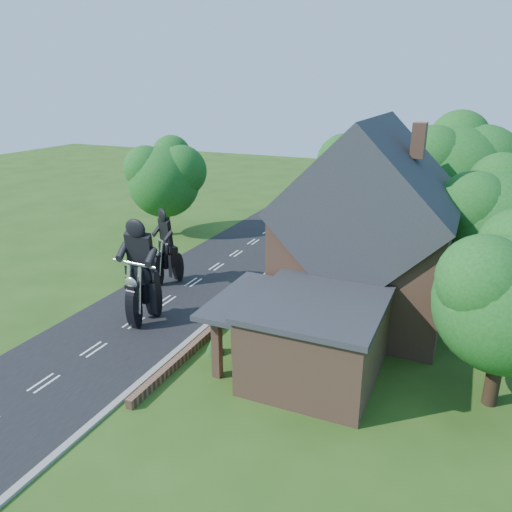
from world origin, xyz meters
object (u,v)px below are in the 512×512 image
at_px(motorcycle_follow, 168,272).
at_px(motorcycle_lead, 144,307).
at_px(garden_wall, 250,297).
at_px(house, 368,235).
at_px(annex, 313,337).

bearing_deg(motorcycle_follow, motorcycle_lead, 140.95).
xyz_separation_m(garden_wall, house, (6.19, 1.00, 4.14)).
bearing_deg(garden_wall, motorcycle_lead, -129.07).
bearing_deg(annex, motorcycle_lead, 173.16).
distance_m(house, annex, 7.30).
bearing_deg(garden_wall, annex, -46.16).
bearing_deg(motorcycle_lead, garden_wall, -125.71).
bearing_deg(annex, house, 84.76).
xyz_separation_m(house, annex, (-0.62, -6.80, -2.58)).
bearing_deg(motorcycle_follow, garden_wall, -152.70).
distance_m(garden_wall, motorcycle_follow, 5.69).
xyz_separation_m(garden_wall, motorcycle_lead, (-3.80, -4.68, 0.63)).
bearing_deg(annex, garden_wall, 133.84).
xyz_separation_m(house, motorcycle_follow, (-11.85, -0.68, -3.63)).
height_order(garden_wall, house, house).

